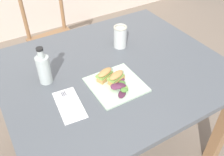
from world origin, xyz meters
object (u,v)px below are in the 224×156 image
dining_table (114,83)px  sandwich_half_back (105,74)px  plate_lunch (116,85)px  bottle_cold_brew (44,70)px  mason_jar_iced_tea (120,38)px  fork_on_napkin (68,102)px  chair_wooden_far (54,40)px  sandwich_half_front (116,77)px

dining_table → sandwich_half_back: bearing=-143.0°
plate_lunch → bottle_cold_brew: bearing=144.0°
mason_jar_iced_tea → plate_lunch: bearing=-125.2°
dining_table → plate_lunch: plate_lunch is taller
fork_on_napkin → chair_wooden_far: bearing=75.2°
sandwich_half_front → mason_jar_iced_tea: size_ratio=0.72×
dining_table → bottle_cold_brew: bearing=168.1°
sandwich_half_back → mason_jar_iced_tea: 0.34m
plate_lunch → mason_jar_iced_tea: bearing=54.8°
chair_wooden_far → dining_table: bearing=-87.0°
sandwich_half_back → bottle_cold_brew: (-0.26, 0.15, 0.03)m
bottle_cold_brew → mason_jar_iced_tea: bottle_cold_brew is taller
mason_jar_iced_tea → bottle_cold_brew: bearing=-170.2°
plate_lunch → sandwich_half_front: size_ratio=2.58×
dining_table → sandwich_half_front: sandwich_half_front is taller
dining_table → mason_jar_iced_tea: 0.28m
bottle_cold_brew → mason_jar_iced_tea: (0.50, 0.09, -0.01)m
dining_table → sandwich_half_front: bearing=-115.3°
chair_wooden_far → fork_on_napkin: size_ratio=4.69×
dining_table → chair_wooden_far: size_ratio=1.40×
plate_lunch → mason_jar_iced_tea: mason_jar_iced_tea is taller
sandwich_half_back → mason_jar_iced_tea: mason_jar_iced_tea is taller
sandwich_half_front → fork_on_napkin: size_ratio=0.54×
plate_lunch → sandwich_half_front: 0.04m
sandwich_half_front → bottle_cold_brew: bottle_cold_brew is taller
dining_table → plate_lunch: 0.19m
chair_wooden_far → mason_jar_iced_tea: (0.19, -0.76, 0.35)m
dining_table → plate_lunch: size_ratio=4.73×
chair_wooden_far → sandwich_half_front: size_ratio=8.71×
sandwich_half_back → fork_on_napkin: (-0.23, -0.05, -0.03)m
fork_on_napkin → mason_jar_iced_tea: (0.47, 0.29, 0.06)m
sandwich_half_front → mason_jar_iced_tea: (0.20, 0.28, 0.02)m
sandwich_half_front → fork_on_napkin: sandwich_half_front is taller
chair_wooden_far → sandwich_half_back: size_ratio=8.71×
plate_lunch → sandwich_half_front: (0.01, 0.02, 0.03)m
chair_wooden_far → sandwich_half_back: 1.05m
bottle_cold_brew → chair_wooden_far: bearing=69.8°
chair_wooden_far → plate_lunch: size_ratio=3.38×
chair_wooden_far → plate_lunch: (-0.02, -1.06, 0.30)m
chair_wooden_far → plate_lunch: chair_wooden_far is taller
sandwich_half_front → sandwich_half_back: same height
plate_lunch → fork_on_napkin: 0.26m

